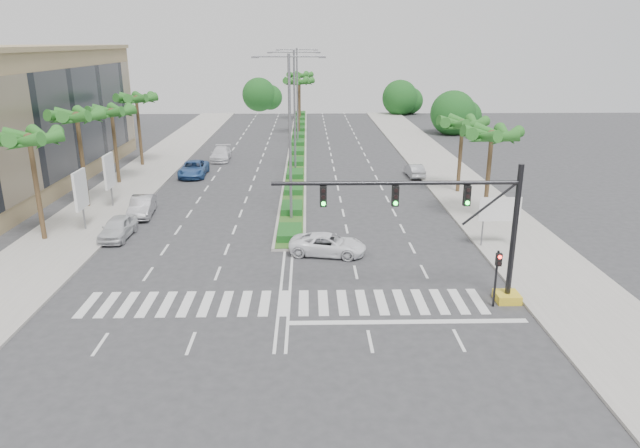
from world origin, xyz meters
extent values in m
plane|color=#333335|center=(0.00, 0.00, 0.00)|extent=(160.00, 160.00, 0.00)
cube|color=gray|center=(15.20, 20.00, 0.07)|extent=(6.00, 120.00, 0.15)
cube|color=gray|center=(-15.20, 20.00, 0.07)|extent=(6.00, 120.00, 0.15)
cube|color=gray|center=(0.00, 45.00, 0.10)|extent=(2.20, 75.00, 0.20)
cube|color=#28511B|center=(0.00, 45.00, 0.22)|extent=(1.80, 75.00, 0.04)
cube|color=tan|center=(-26.00, 26.00, 6.00)|extent=(12.00, 36.00, 12.00)
cube|color=gold|center=(11.50, 0.00, 0.23)|extent=(1.20, 1.20, 0.45)
cylinder|color=black|center=(11.50, 0.00, 3.70)|extent=(0.28, 0.28, 7.00)
cylinder|color=black|center=(5.50, 0.00, 6.30)|extent=(12.00, 0.20, 0.20)
cylinder|color=black|center=(10.10, 0.00, 5.20)|extent=(2.53, 0.12, 2.15)
cube|color=black|center=(9.00, 0.00, 5.65)|extent=(0.32, 0.24, 1.00)
cylinder|color=#19E533|center=(9.00, -0.14, 5.33)|extent=(0.20, 0.06, 0.20)
cube|color=black|center=(5.50, 0.00, 5.65)|extent=(0.32, 0.24, 1.00)
cylinder|color=#19E533|center=(5.50, -0.14, 5.33)|extent=(0.20, 0.06, 0.20)
cube|color=black|center=(2.00, 0.00, 5.65)|extent=(0.32, 0.24, 1.00)
cylinder|color=#19E533|center=(2.00, -0.14, 5.33)|extent=(0.20, 0.06, 0.20)
cylinder|color=black|center=(10.60, -0.60, 1.50)|extent=(0.12, 0.12, 3.00)
cube|color=black|center=(10.60, -0.75, 2.60)|extent=(0.28, 0.22, 0.65)
cylinder|color=red|center=(10.60, -0.88, 2.78)|extent=(0.18, 0.05, 0.18)
cylinder|color=slate|center=(12.50, 8.00, 1.40)|extent=(0.10, 0.10, 2.80)
cylinder|color=slate|center=(14.50, 8.00, 1.40)|extent=(0.10, 0.10, 2.80)
cube|color=#0C6638|center=(13.50, 8.00, 2.60)|extent=(2.60, 0.08, 1.50)
cube|color=white|center=(13.50, 7.95, 2.60)|extent=(2.70, 0.02, 1.60)
cylinder|color=slate|center=(-14.50, 12.00, 1.40)|extent=(0.12, 0.12, 2.80)
cube|color=white|center=(-14.50, 12.00, 3.00)|extent=(0.18, 2.10, 2.70)
cube|color=#D8594C|center=(-14.50, 12.00, 3.00)|extent=(0.12, 2.00, 2.60)
cylinder|color=slate|center=(-14.50, 18.00, 1.40)|extent=(0.12, 0.12, 2.80)
cube|color=white|center=(-14.50, 18.00, 3.00)|extent=(0.18, 2.10, 2.70)
cube|color=#D8594C|center=(-14.50, 18.00, 3.00)|extent=(0.12, 2.00, 2.60)
cylinder|color=brown|center=(-16.50, 10.00, 3.50)|extent=(0.32, 0.32, 7.00)
sphere|color=brown|center=(-16.50, 10.00, 6.90)|extent=(0.70, 0.70, 0.70)
cone|color=#206620|center=(-15.40, 10.00, 6.80)|extent=(0.90, 3.62, 1.50)
cone|color=#206620|center=(-15.81, 10.86, 6.80)|extent=(3.39, 2.96, 1.50)
cone|color=#206620|center=(-16.74, 11.07, 6.80)|extent=(3.73, 1.68, 1.50)
cone|color=#206620|center=(-17.49, 10.48, 6.80)|extent=(2.38, 3.65, 1.50)
cone|color=#206620|center=(-17.49, 9.52, 6.80)|extent=(2.38, 3.65, 1.50)
cone|color=#206620|center=(-16.74, 8.93, 6.80)|extent=(3.73, 1.68, 1.50)
cone|color=#206620|center=(-15.81, 9.14, 6.80)|extent=(3.39, 2.96, 1.50)
cylinder|color=brown|center=(-16.50, 18.00, 3.70)|extent=(0.32, 0.32, 7.40)
sphere|color=brown|center=(-16.50, 18.00, 7.30)|extent=(0.70, 0.70, 0.70)
cone|color=#206620|center=(-15.40, 18.00, 7.20)|extent=(0.90, 3.62, 1.50)
cone|color=#206620|center=(-15.81, 18.86, 7.20)|extent=(3.39, 2.96, 1.50)
cone|color=#206620|center=(-16.74, 19.07, 7.20)|extent=(3.73, 1.68, 1.50)
cone|color=#206620|center=(-17.49, 18.48, 7.20)|extent=(2.38, 3.65, 1.50)
cone|color=#206620|center=(-17.49, 17.52, 7.20)|extent=(2.38, 3.65, 1.50)
cone|color=#206620|center=(-16.74, 16.93, 7.20)|extent=(3.73, 1.68, 1.50)
cone|color=#206620|center=(-15.81, 17.14, 7.20)|extent=(3.39, 2.96, 1.50)
cylinder|color=brown|center=(-16.50, 26.00, 3.40)|extent=(0.32, 0.32, 6.80)
sphere|color=brown|center=(-16.50, 26.00, 6.70)|extent=(0.70, 0.70, 0.70)
cone|color=#206620|center=(-15.40, 26.00, 6.60)|extent=(0.90, 3.62, 1.50)
cone|color=#206620|center=(-15.81, 26.86, 6.60)|extent=(3.39, 2.96, 1.50)
cone|color=#206620|center=(-16.74, 27.07, 6.60)|extent=(3.73, 1.68, 1.50)
cone|color=#206620|center=(-17.49, 26.48, 6.60)|extent=(2.38, 3.65, 1.50)
cone|color=#206620|center=(-17.49, 25.52, 6.60)|extent=(2.38, 3.65, 1.50)
cone|color=#206620|center=(-16.74, 24.93, 6.60)|extent=(3.73, 1.68, 1.50)
cone|color=#206620|center=(-15.81, 25.14, 6.60)|extent=(3.39, 2.96, 1.50)
cylinder|color=brown|center=(-16.50, 34.00, 3.60)|extent=(0.32, 0.32, 7.20)
sphere|color=brown|center=(-16.50, 34.00, 7.10)|extent=(0.70, 0.70, 0.70)
cone|color=#206620|center=(-15.40, 34.00, 7.00)|extent=(0.90, 3.62, 1.50)
cone|color=#206620|center=(-15.81, 34.86, 7.00)|extent=(3.39, 2.96, 1.50)
cone|color=#206620|center=(-16.74, 35.07, 7.00)|extent=(3.73, 1.68, 1.50)
cone|color=#206620|center=(-17.49, 34.48, 7.00)|extent=(2.38, 3.65, 1.50)
cone|color=#206620|center=(-17.49, 33.52, 7.00)|extent=(2.38, 3.65, 1.50)
cone|color=#206620|center=(-16.74, 32.93, 7.00)|extent=(3.73, 1.68, 1.50)
cone|color=#206620|center=(-15.81, 33.14, 7.00)|extent=(3.39, 2.96, 1.50)
cylinder|color=brown|center=(14.50, 14.00, 3.25)|extent=(0.32, 0.32, 6.50)
sphere|color=brown|center=(14.50, 14.00, 6.40)|extent=(0.70, 0.70, 0.70)
cone|color=#206620|center=(15.60, 14.00, 6.30)|extent=(0.90, 3.62, 1.50)
cone|color=#206620|center=(15.19, 14.86, 6.30)|extent=(3.39, 2.96, 1.50)
cone|color=#206620|center=(14.26, 15.07, 6.30)|extent=(3.73, 1.68, 1.50)
cone|color=#206620|center=(13.51, 14.48, 6.30)|extent=(2.38, 3.65, 1.50)
cone|color=#206620|center=(13.51, 13.52, 6.30)|extent=(2.38, 3.65, 1.50)
cone|color=#206620|center=(14.26, 12.93, 6.30)|extent=(3.73, 1.68, 1.50)
cone|color=#206620|center=(15.19, 13.14, 6.30)|extent=(3.39, 2.96, 1.50)
cylinder|color=brown|center=(14.50, 22.00, 3.10)|extent=(0.32, 0.32, 6.20)
sphere|color=brown|center=(14.50, 22.00, 6.10)|extent=(0.70, 0.70, 0.70)
cone|color=#206620|center=(15.60, 22.00, 6.00)|extent=(0.90, 3.62, 1.50)
cone|color=#206620|center=(15.19, 22.86, 6.00)|extent=(3.39, 2.96, 1.50)
cone|color=#206620|center=(14.26, 23.07, 6.00)|extent=(3.73, 1.68, 1.50)
cone|color=#206620|center=(13.51, 22.48, 6.00)|extent=(2.38, 3.65, 1.50)
cone|color=#206620|center=(13.51, 21.52, 6.00)|extent=(2.38, 3.65, 1.50)
cone|color=#206620|center=(14.26, 20.93, 6.00)|extent=(3.73, 1.68, 1.50)
cone|color=#206620|center=(15.19, 21.14, 6.00)|extent=(3.39, 2.96, 1.50)
cylinder|color=brown|center=(0.00, 55.00, 3.75)|extent=(0.32, 0.32, 7.50)
sphere|color=brown|center=(0.00, 55.00, 7.40)|extent=(0.70, 0.70, 0.70)
cone|color=#206620|center=(1.10, 55.00, 7.30)|extent=(0.90, 3.62, 1.50)
cone|color=#206620|center=(0.69, 55.86, 7.30)|extent=(3.39, 2.96, 1.50)
cone|color=#206620|center=(-0.24, 56.07, 7.30)|extent=(3.73, 1.68, 1.50)
cone|color=#206620|center=(-0.99, 55.48, 7.30)|extent=(2.38, 3.65, 1.50)
cone|color=#206620|center=(-0.99, 54.52, 7.30)|extent=(2.38, 3.65, 1.50)
cone|color=#206620|center=(-0.24, 53.93, 7.30)|extent=(3.73, 1.68, 1.50)
cone|color=#206620|center=(0.69, 54.14, 7.30)|extent=(3.39, 2.96, 1.50)
cylinder|color=brown|center=(0.00, 70.00, 3.75)|extent=(0.32, 0.32, 7.50)
sphere|color=brown|center=(0.00, 70.00, 7.40)|extent=(0.70, 0.70, 0.70)
cone|color=#206620|center=(1.10, 70.00, 7.30)|extent=(0.90, 3.62, 1.50)
cone|color=#206620|center=(0.69, 70.86, 7.30)|extent=(3.39, 2.96, 1.50)
cone|color=#206620|center=(-0.24, 71.07, 7.30)|extent=(3.73, 1.68, 1.50)
cone|color=#206620|center=(-0.99, 70.48, 7.30)|extent=(2.38, 3.65, 1.50)
cone|color=#206620|center=(-0.99, 69.52, 7.30)|extent=(2.38, 3.65, 1.50)
cone|color=#206620|center=(-0.24, 68.93, 7.30)|extent=(3.73, 1.68, 1.50)
cone|color=#206620|center=(0.69, 69.14, 7.30)|extent=(3.39, 2.96, 1.50)
cylinder|color=slate|center=(0.00, 14.00, 6.00)|extent=(0.20, 0.20, 12.00)
cylinder|color=slate|center=(-1.20, 14.00, 11.80)|extent=(2.40, 0.10, 0.10)
cylinder|color=slate|center=(1.20, 14.00, 11.80)|extent=(2.40, 0.10, 0.10)
cube|color=slate|center=(-2.30, 14.00, 11.75)|extent=(0.50, 0.25, 0.12)
cube|color=slate|center=(2.30, 14.00, 11.75)|extent=(0.50, 0.25, 0.12)
cylinder|color=slate|center=(0.00, 30.00, 6.00)|extent=(0.20, 0.20, 12.00)
cylinder|color=slate|center=(-1.20, 30.00, 11.80)|extent=(2.40, 0.10, 0.10)
cylinder|color=slate|center=(1.20, 30.00, 11.80)|extent=(2.40, 0.10, 0.10)
cube|color=slate|center=(-2.30, 30.00, 11.75)|extent=(0.50, 0.25, 0.12)
cube|color=slate|center=(2.30, 30.00, 11.75)|extent=(0.50, 0.25, 0.12)
cylinder|color=slate|center=(0.00, 46.00, 6.00)|extent=(0.20, 0.20, 12.00)
cylinder|color=slate|center=(-1.20, 46.00, 11.80)|extent=(2.40, 0.10, 0.10)
cylinder|color=slate|center=(1.20, 46.00, 11.80)|extent=(2.40, 0.10, 0.10)
cube|color=slate|center=(-2.30, 46.00, 11.75)|extent=(0.50, 0.25, 0.12)
cube|color=slate|center=(2.30, 46.00, 11.75)|extent=(0.50, 0.25, 0.12)
imported|color=silver|center=(-11.68, 10.41, 0.73)|extent=(1.83, 4.33, 1.46)
imported|color=#A09FA4|center=(-11.47, 15.62, 0.75)|extent=(2.03, 4.66, 1.49)
imported|color=#325B9A|center=(-10.06, 29.01, 0.75)|extent=(2.61, 5.44, 1.50)
imported|color=silver|center=(-8.50, 36.94, 0.73)|extent=(2.14, 5.07, 1.46)
imported|color=white|center=(2.49, 6.94, 0.66)|extent=(5.11, 3.08, 1.33)
imported|color=#AFB0B4|center=(11.80, 28.27, 0.64)|extent=(1.55, 3.97, 1.29)
camera|label=1|loc=(1.26, -26.60, 12.83)|focal=32.00mm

